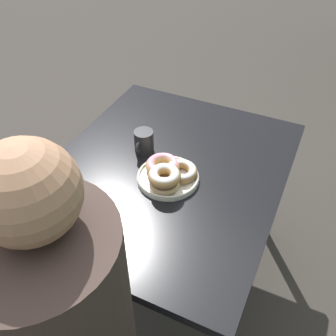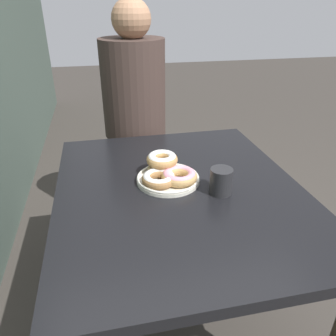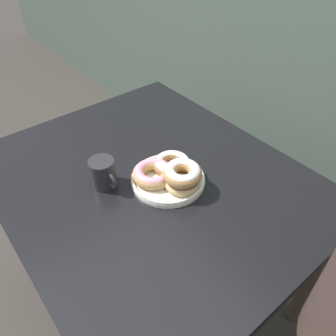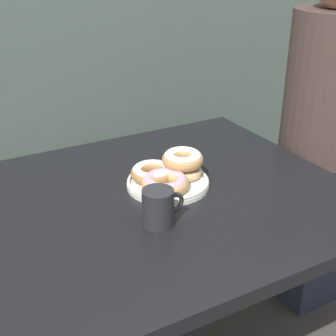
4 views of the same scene
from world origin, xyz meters
TOP-DOWN VIEW (x-y plane):
  - ground_plane at (0.00, 0.00)m, footprint 14.00×14.00m
  - dining_table at (0.00, 0.21)m, footprint 1.11×0.93m
  - donut_plate at (0.06, 0.25)m, footprint 0.27×0.27m
  - coffee_mug at (-0.06, 0.07)m, footprint 0.12×0.08m

SIDE VIEW (x-z plane):
  - ground_plane at x=0.00m, z-range 0.00..0.00m
  - dining_table at x=0.00m, z-range 0.30..1.04m
  - donut_plate at x=0.06m, z-range 0.73..0.83m
  - coffee_mug at x=-0.06m, z-range 0.74..0.84m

